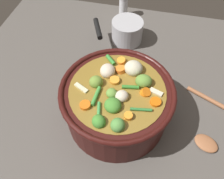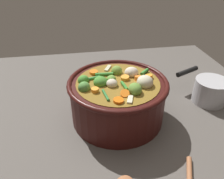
{
  "view_description": "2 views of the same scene",
  "coord_description": "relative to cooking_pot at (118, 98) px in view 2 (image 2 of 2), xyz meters",
  "views": [
    {
      "loc": [
        0.33,
        0.06,
        0.59
      ],
      "look_at": [
        -0.01,
        -0.02,
        0.12
      ],
      "focal_mm": 36.41,
      "sensor_mm": 36.0,
      "label": 1
    },
    {
      "loc": [
        0.11,
        0.56,
        0.46
      ],
      "look_at": [
        0.02,
        -0.01,
        0.1
      ],
      "focal_mm": 35.99,
      "sensor_mm": 36.0,
      "label": 2
    }
  ],
  "objects": [
    {
      "name": "ground_plane",
      "position": [
        0.0,
        -0.0,
        -0.07
      ],
      "size": [
        1.1,
        1.1,
        0.0
      ],
      "primitive_type": "plane",
      "color": "#514C47"
    },
    {
      "name": "cooking_pot",
      "position": [
        0.0,
        0.0,
        0.0
      ],
      "size": [
        0.3,
        0.3,
        0.16
      ],
      "color": "#38110F",
      "rests_on": "ground_plane"
    },
    {
      "name": "small_saucepan",
      "position": [
        -0.33,
        -0.04,
        -0.03
      ],
      "size": [
        0.15,
        0.19,
        0.08
      ],
      "color": "#ADADB2",
      "rests_on": "ground_plane"
    }
  ]
}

